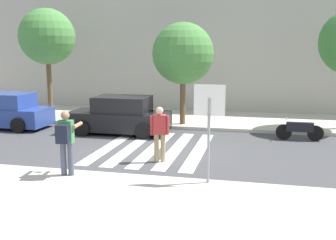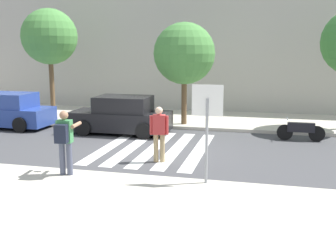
{
  "view_description": "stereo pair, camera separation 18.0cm",
  "coord_description": "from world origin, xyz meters",
  "px_view_note": "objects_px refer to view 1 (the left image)",
  "views": [
    {
      "loc": [
        3.5,
        -12.86,
        3.42
      ],
      "look_at": [
        0.6,
        -0.2,
        1.1
      ],
      "focal_mm": 42.0,
      "sensor_mm": 36.0,
      "label": 1
    },
    {
      "loc": [
        3.68,
        -12.82,
        3.42
      ],
      "look_at": [
        0.6,
        -0.2,
        1.1
      ],
      "focal_mm": 42.0,
      "sensor_mm": 36.0,
      "label": 2
    }
  ],
  "objects_px": {
    "stop_sign": "(209,112)",
    "parked_car_blue": "(4,112)",
    "parked_car_black": "(120,116)",
    "street_tree_center": "(183,54)",
    "pedestrian_crossing": "(160,131)",
    "motorcycle": "(299,130)",
    "street_tree_west": "(47,37)",
    "photographer_with_backpack": "(66,137)"
  },
  "relations": [
    {
      "from": "stop_sign",
      "to": "parked_car_blue",
      "type": "distance_m",
      "value": 11.42
    },
    {
      "from": "parked_car_black",
      "to": "street_tree_center",
      "type": "xyz_separation_m",
      "value": [
        2.26,
        1.94,
        2.53
      ]
    },
    {
      "from": "pedestrian_crossing",
      "to": "motorcycle",
      "type": "xyz_separation_m",
      "value": [
        4.5,
        4.06,
        -0.56
      ]
    },
    {
      "from": "parked_car_black",
      "to": "pedestrian_crossing",
      "type": "bearing_deg",
      "value": -55.05
    },
    {
      "from": "street_tree_west",
      "to": "motorcycle",
      "type": "bearing_deg",
      "value": -12.12
    },
    {
      "from": "motorcycle",
      "to": "stop_sign",
      "type": "bearing_deg",
      "value": -114.52
    },
    {
      "from": "parked_car_blue",
      "to": "street_tree_center",
      "type": "distance_m",
      "value": 8.32
    },
    {
      "from": "parked_car_blue",
      "to": "motorcycle",
      "type": "distance_m",
      "value": 12.56
    },
    {
      "from": "photographer_with_backpack",
      "to": "street_tree_west",
      "type": "xyz_separation_m",
      "value": [
        -5.44,
        8.86,
        2.89
      ]
    },
    {
      "from": "parked_car_black",
      "to": "street_tree_west",
      "type": "bearing_deg",
      "value": 149.13
    },
    {
      "from": "stop_sign",
      "to": "street_tree_center",
      "type": "height_order",
      "value": "street_tree_center"
    },
    {
      "from": "motorcycle",
      "to": "parked_car_black",
      "type": "bearing_deg",
      "value": -177.59
    },
    {
      "from": "parked_car_blue",
      "to": "street_tree_center",
      "type": "bearing_deg",
      "value": 14.17
    },
    {
      "from": "parked_car_black",
      "to": "parked_car_blue",
      "type": "bearing_deg",
      "value": -180.0
    },
    {
      "from": "stop_sign",
      "to": "motorcycle",
      "type": "bearing_deg",
      "value": 65.48
    },
    {
      "from": "motorcycle",
      "to": "street_tree_center",
      "type": "relative_size",
      "value": 0.39
    },
    {
      "from": "photographer_with_backpack",
      "to": "street_tree_west",
      "type": "distance_m",
      "value": 10.79
    },
    {
      "from": "parked_car_blue",
      "to": "street_tree_center",
      "type": "xyz_separation_m",
      "value": [
        7.69,
        1.94,
        2.53
      ]
    },
    {
      "from": "parked_car_black",
      "to": "street_tree_center",
      "type": "relative_size",
      "value": 0.92
    },
    {
      "from": "parked_car_black",
      "to": "photographer_with_backpack",
      "type": "bearing_deg",
      "value": -83.72
    },
    {
      "from": "parked_car_black",
      "to": "street_tree_west",
      "type": "distance_m",
      "value": 6.49
    },
    {
      "from": "pedestrian_crossing",
      "to": "parked_car_blue",
      "type": "relative_size",
      "value": 0.42
    },
    {
      "from": "street_tree_west",
      "to": "stop_sign",
      "type": "bearing_deg",
      "value": -43.18
    },
    {
      "from": "photographer_with_backpack",
      "to": "pedestrian_crossing",
      "type": "height_order",
      "value": "photographer_with_backpack"
    },
    {
      "from": "photographer_with_backpack",
      "to": "parked_car_black",
      "type": "xyz_separation_m",
      "value": [
        -0.66,
        6.0,
        -0.44
      ]
    },
    {
      "from": "parked_car_black",
      "to": "street_tree_west",
      "type": "height_order",
      "value": "street_tree_west"
    },
    {
      "from": "photographer_with_backpack",
      "to": "pedestrian_crossing",
      "type": "distance_m",
      "value": 2.99
    },
    {
      "from": "street_tree_west",
      "to": "parked_car_blue",
      "type": "bearing_deg",
      "value": -102.87
    },
    {
      "from": "photographer_with_backpack",
      "to": "parked_car_black",
      "type": "bearing_deg",
      "value": 96.28
    },
    {
      "from": "pedestrian_crossing",
      "to": "parked_car_black",
      "type": "xyz_separation_m",
      "value": [
        -2.63,
        3.76,
        -0.25
      ]
    },
    {
      "from": "motorcycle",
      "to": "street_tree_center",
      "type": "xyz_separation_m",
      "value": [
        -4.87,
        1.64,
        2.84
      ]
    },
    {
      "from": "pedestrian_crossing",
      "to": "street_tree_west",
      "type": "distance_m",
      "value": 10.4
    },
    {
      "from": "photographer_with_backpack",
      "to": "parked_car_blue",
      "type": "height_order",
      "value": "photographer_with_backpack"
    },
    {
      "from": "parked_car_blue",
      "to": "motorcycle",
      "type": "bearing_deg",
      "value": 1.37
    },
    {
      "from": "parked_car_blue",
      "to": "pedestrian_crossing",
      "type": "bearing_deg",
      "value": -25.01
    },
    {
      "from": "street_tree_center",
      "to": "pedestrian_crossing",
      "type": "bearing_deg",
      "value": -86.26
    },
    {
      "from": "stop_sign",
      "to": "motorcycle",
      "type": "distance_m",
      "value": 6.8
    },
    {
      "from": "stop_sign",
      "to": "street_tree_center",
      "type": "relative_size",
      "value": 0.55
    },
    {
      "from": "street_tree_center",
      "to": "motorcycle",
      "type": "bearing_deg",
      "value": -18.63
    },
    {
      "from": "parked_car_blue",
      "to": "parked_car_black",
      "type": "bearing_deg",
      "value": 0.0
    },
    {
      "from": "parked_car_black",
      "to": "street_tree_center",
      "type": "distance_m",
      "value": 3.91
    },
    {
      "from": "stop_sign",
      "to": "pedestrian_crossing",
      "type": "xyz_separation_m",
      "value": [
        -1.74,
        1.97,
        -0.95
      ]
    }
  ]
}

